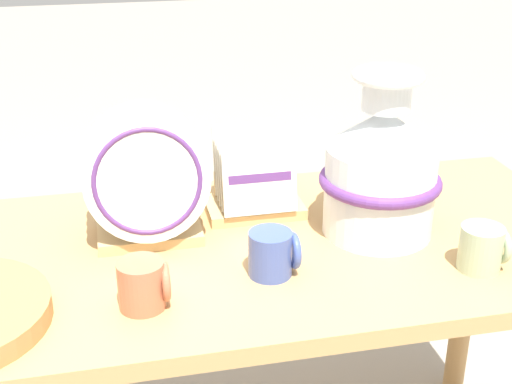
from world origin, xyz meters
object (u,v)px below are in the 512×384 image
dish_rack_round_plates (147,187)px  mug_terracotta_glaze (144,284)px  dish_rack_square_plates (254,184)px  mug_cobalt_glaze (275,253)px  ceramic_vase (381,168)px  mug_sage_glaze (483,248)px

dish_rack_round_plates → mug_terracotta_glaze: 0.25m
dish_rack_round_plates → dish_rack_square_plates: 0.24m
mug_cobalt_glaze → mug_terracotta_glaze: 0.24m
dish_rack_square_plates → mug_terracotta_glaze: (-0.25, -0.31, -0.02)m
ceramic_vase → mug_terracotta_glaze: (-0.47, -0.17, -0.09)m
ceramic_vase → mug_cobalt_glaze: size_ratio=3.87×
mug_terracotta_glaze → mug_sage_glaze: (0.60, -0.01, 0.00)m
ceramic_vase → dish_rack_round_plates: size_ratio=1.27×
dish_rack_square_plates → dish_rack_round_plates: bearing=-161.2°
dish_rack_round_plates → mug_cobalt_glaze: dish_rack_round_plates is taller
ceramic_vase → mug_sage_glaze: (0.13, -0.18, -0.09)m
dish_rack_square_plates → mug_terracotta_glaze: bearing=-128.9°
ceramic_vase → mug_sage_glaze: ceramic_vase is taller
ceramic_vase → dish_rack_round_plates: 0.45m
mug_cobalt_glaze → mug_terracotta_glaze: (-0.23, -0.06, 0.00)m
ceramic_vase → dish_rack_square_plates: ceramic_vase is taller
ceramic_vase → dish_rack_square_plates: 0.27m
ceramic_vase → mug_sage_glaze: 0.24m
dish_rack_round_plates → mug_cobalt_glaze: (0.21, -0.18, -0.07)m
dish_rack_square_plates → mug_cobalt_glaze: bearing=-94.0°
ceramic_vase → mug_terracotta_glaze: 0.51m
ceramic_vase → dish_rack_square_plates: (-0.22, 0.14, -0.07)m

